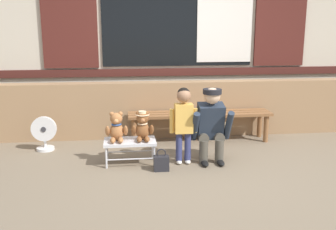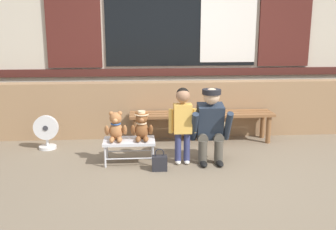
{
  "view_description": "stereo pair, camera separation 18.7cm",
  "coord_description": "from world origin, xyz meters",
  "px_view_note": "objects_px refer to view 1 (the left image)",
  "views": [
    {
      "loc": [
        -0.88,
        -4.4,
        1.69
      ],
      "look_at": [
        -0.32,
        0.48,
        0.55
      ],
      "focal_mm": 41.46,
      "sensor_mm": 36.0,
      "label": 1
    },
    {
      "loc": [
        -0.69,
        -4.42,
        1.69
      ],
      "look_at": [
        -0.32,
        0.48,
        0.55
      ],
      "focal_mm": 41.46,
      "sensor_mm": 36.0,
      "label": 2
    }
  ],
  "objects_px": {
    "child_standing": "(184,117)",
    "handbag_on_ground": "(161,163)",
    "wooden_bench_long": "(200,117)",
    "adult_crouching": "(211,124)",
    "teddy_bear_with_hat": "(143,126)",
    "floor_fan": "(44,134)",
    "small_display_bench": "(130,143)",
    "teddy_bear_plain": "(117,128)"
  },
  "relations": [
    {
      "from": "wooden_bench_long",
      "to": "handbag_on_ground",
      "type": "relative_size",
      "value": 7.72
    },
    {
      "from": "child_standing",
      "to": "adult_crouching",
      "type": "xyz_separation_m",
      "value": [
        0.36,
        0.05,
        -0.11
      ]
    },
    {
      "from": "teddy_bear_with_hat",
      "to": "wooden_bench_long",
      "type": "bearing_deg",
      "value": 43.18
    },
    {
      "from": "small_display_bench",
      "to": "teddy_bear_plain",
      "type": "bearing_deg",
      "value": 179.49
    },
    {
      "from": "teddy_bear_plain",
      "to": "child_standing",
      "type": "distance_m",
      "value": 0.83
    },
    {
      "from": "handbag_on_ground",
      "to": "small_display_bench",
      "type": "bearing_deg",
      "value": 140.75
    },
    {
      "from": "teddy_bear_with_hat",
      "to": "floor_fan",
      "type": "distance_m",
      "value": 1.49
    },
    {
      "from": "wooden_bench_long",
      "to": "child_standing",
      "type": "xyz_separation_m",
      "value": [
        -0.38,
        -0.91,
        0.22
      ]
    },
    {
      "from": "floor_fan",
      "to": "child_standing",
      "type": "bearing_deg",
      "value": -21.7
    },
    {
      "from": "small_display_bench",
      "to": "child_standing",
      "type": "relative_size",
      "value": 0.67
    },
    {
      "from": "child_standing",
      "to": "floor_fan",
      "type": "xyz_separation_m",
      "value": [
        -1.82,
        0.72,
        -0.35
      ]
    },
    {
      "from": "handbag_on_ground",
      "to": "floor_fan",
      "type": "bearing_deg",
      "value": 148.23
    },
    {
      "from": "teddy_bear_with_hat",
      "to": "small_display_bench",
      "type": "bearing_deg",
      "value": -179.23
    },
    {
      "from": "teddy_bear_plain",
      "to": "handbag_on_ground",
      "type": "bearing_deg",
      "value": -29.64
    },
    {
      "from": "wooden_bench_long",
      "to": "teddy_bear_plain",
      "type": "height_order",
      "value": "teddy_bear_plain"
    },
    {
      "from": "small_display_bench",
      "to": "child_standing",
      "type": "height_order",
      "value": "child_standing"
    },
    {
      "from": "teddy_bear_plain",
      "to": "child_standing",
      "type": "xyz_separation_m",
      "value": [
        0.82,
        -0.08,
        0.13
      ]
    },
    {
      "from": "teddy_bear_plain",
      "to": "teddy_bear_with_hat",
      "type": "xyz_separation_m",
      "value": [
        0.32,
        0.0,
        0.01
      ]
    },
    {
      "from": "handbag_on_ground",
      "to": "adult_crouching",
      "type": "bearing_deg",
      "value": 21.82
    },
    {
      "from": "child_standing",
      "to": "handbag_on_ground",
      "type": "distance_m",
      "value": 0.62
    },
    {
      "from": "teddy_bear_plain",
      "to": "child_standing",
      "type": "height_order",
      "value": "child_standing"
    },
    {
      "from": "wooden_bench_long",
      "to": "child_standing",
      "type": "height_order",
      "value": "child_standing"
    },
    {
      "from": "teddy_bear_plain",
      "to": "handbag_on_ground",
      "type": "relative_size",
      "value": 1.34
    },
    {
      "from": "adult_crouching",
      "to": "floor_fan",
      "type": "distance_m",
      "value": 2.29
    },
    {
      "from": "wooden_bench_long",
      "to": "handbag_on_ground",
      "type": "height_order",
      "value": "wooden_bench_long"
    },
    {
      "from": "teddy_bear_with_hat",
      "to": "adult_crouching",
      "type": "xyz_separation_m",
      "value": [
        0.86,
        -0.03,
        0.01
      ]
    },
    {
      "from": "teddy_bear_with_hat",
      "to": "handbag_on_ground",
      "type": "height_order",
      "value": "teddy_bear_with_hat"
    },
    {
      "from": "teddy_bear_plain",
      "to": "floor_fan",
      "type": "height_order",
      "value": "teddy_bear_plain"
    },
    {
      "from": "floor_fan",
      "to": "teddy_bear_plain",
      "type": "bearing_deg",
      "value": -32.84
    },
    {
      "from": "adult_crouching",
      "to": "floor_fan",
      "type": "height_order",
      "value": "adult_crouching"
    },
    {
      "from": "wooden_bench_long",
      "to": "small_display_bench",
      "type": "height_order",
      "value": "wooden_bench_long"
    },
    {
      "from": "wooden_bench_long",
      "to": "small_display_bench",
      "type": "bearing_deg",
      "value": -141.46
    },
    {
      "from": "wooden_bench_long",
      "to": "teddy_bear_plain",
      "type": "xyz_separation_m",
      "value": [
        -1.2,
        -0.83,
        0.09
      ]
    },
    {
      "from": "small_display_bench",
      "to": "teddy_bear_plain",
      "type": "xyz_separation_m",
      "value": [
        -0.16,
        0.0,
        0.2
      ]
    },
    {
      "from": "small_display_bench",
      "to": "teddy_bear_with_hat",
      "type": "distance_m",
      "value": 0.26
    },
    {
      "from": "teddy_bear_with_hat",
      "to": "child_standing",
      "type": "bearing_deg",
      "value": -9.04
    },
    {
      "from": "wooden_bench_long",
      "to": "floor_fan",
      "type": "bearing_deg",
      "value": -175.22
    },
    {
      "from": "wooden_bench_long",
      "to": "adult_crouching",
      "type": "bearing_deg",
      "value": -91.55
    },
    {
      "from": "small_display_bench",
      "to": "child_standing",
      "type": "xyz_separation_m",
      "value": [
        0.66,
        -0.08,
        0.33
      ]
    },
    {
      "from": "small_display_bench",
      "to": "adult_crouching",
      "type": "relative_size",
      "value": 0.67
    },
    {
      "from": "adult_crouching",
      "to": "teddy_bear_plain",
      "type": "bearing_deg",
      "value": 178.38
    },
    {
      "from": "handbag_on_ground",
      "to": "teddy_bear_with_hat",
      "type": "bearing_deg",
      "value": 124.11
    }
  ]
}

